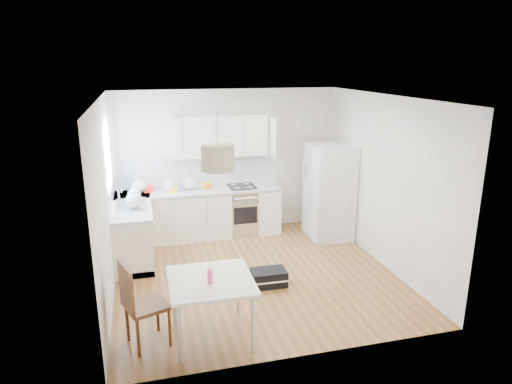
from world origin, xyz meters
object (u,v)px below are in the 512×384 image
refrigerator (330,191)px  gym_bag (269,277)px  dining_table (211,286)px  dining_chair (147,303)px

refrigerator → gym_bag: 2.42m
gym_bag → dining_table: bearing=-131.3°
dining_table → gym_bag: bearing=48.1°
dining_table → dining_chair: dining_chair is taller
refrigerator → gym_bag: refrigerator is taller
dining_chair → dining_table: bearing=-23.7°
dining_table → dining_chair: bearing=175.9°
gym_bag → refrigerator: bearing=46.1°
refrigerator → dining_chair: size_ratio=1.68×
dining_table → gym_bag: (1.02, 1.11, -0.56)m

